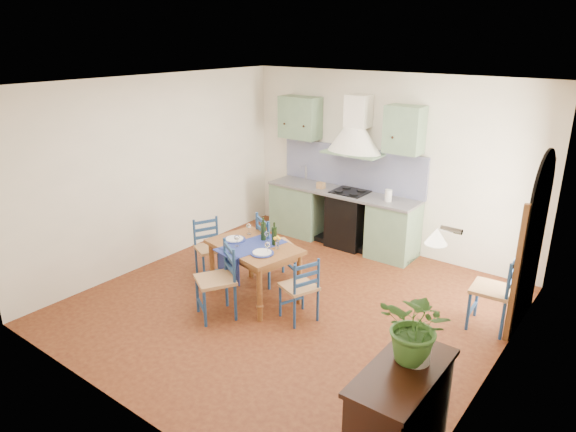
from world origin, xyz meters
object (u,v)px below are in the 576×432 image
object	(u,v)px
sideboard	(399,415)
potted_plant	(417,327)
chair_near	(218,280)
dining_table	(254,251)

from	to	relation	value
sideboard	potted_plant	bearing A→B (deg)	83.21
chair_near	potted_plant	bearing A→B (deg)	-13.68
dining_table	chair_near	world-z (taller)	dining_table
chair_near	potted_plant	world-z (taller)	potted_plant
potted_plant	sideboard	bearing A→B (deg)	-96.79
dining_table	potted_plant	bearing A→B (deg)	-25.35
dining_table	sideboard	xyz separation A→B (m)	(2.77, -1.48, -0.16)
chair_near	sideboard	size ratio (longest dim) A/B	0.90
sideboard	chair_near	bearing A→B (deg)	163.16
chair_near	dining_table	bearing A→B (deg)	86.15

